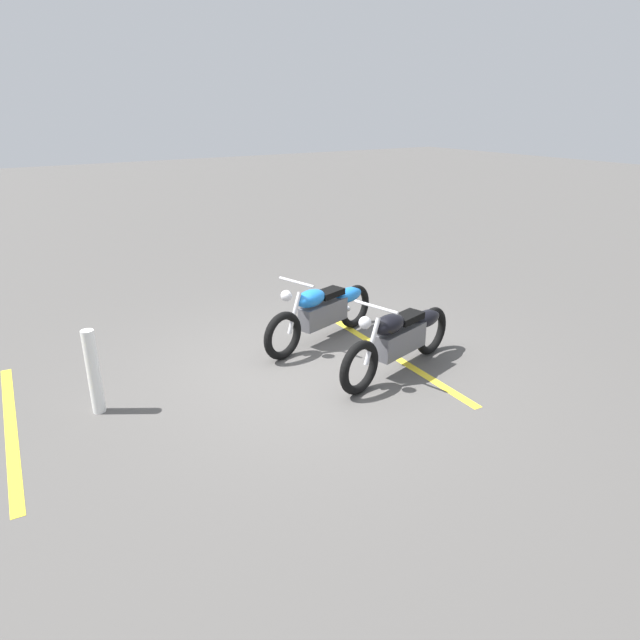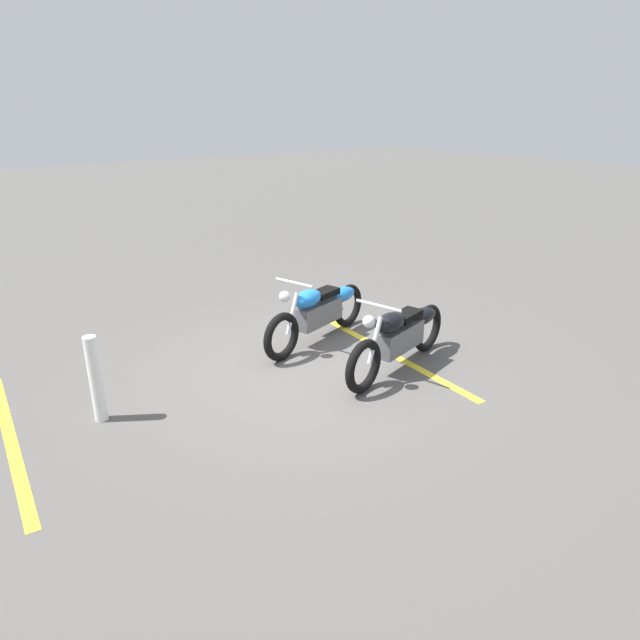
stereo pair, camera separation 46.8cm
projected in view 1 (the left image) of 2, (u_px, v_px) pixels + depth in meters
ground_plane at (316, 367)px, 7.38m from camera, size 60.00×60.00×0.00m
motorcycle_bright_foreground at (324, 311)px, 8.06m from camera, size 2.17×0.84×1.04m
motorcycle_dark_foreground at (401, 337)px, 7.13m from camera, size 2.19×0.81×1.04m
bollard_post at (93, 372)px, 6.14m from camera, size 0.14×0.14×0.98m
parking_stripe_near at (395, 357)px, 7.68m from camera, size 0.31×3.20×0.01m
parking_stripe_mid at (11, 428)px, 5.99m from camera, size 0.31×3.20×0.01m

